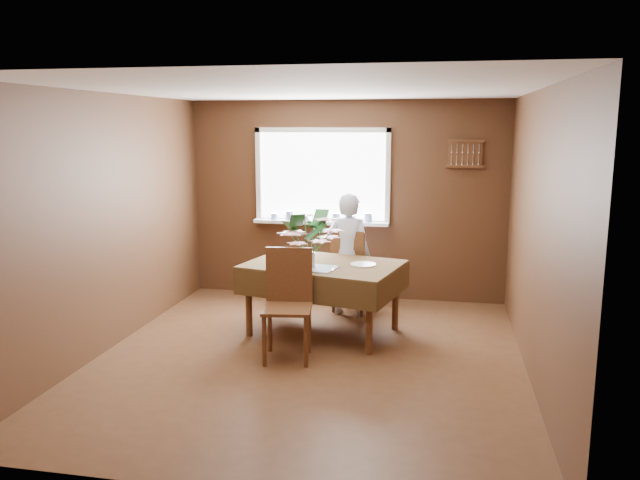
% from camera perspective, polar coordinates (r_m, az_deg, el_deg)
% --- Properties ---
extents(floor, '(4.50, 4.50, 0.00)m').
position_cam_1_polar(floor, '(6.04, -1.02, -10.78)').
color(floor, '#4D2E1A').
rests_on(floor, ground).
extents(ceiling, '(4.50, 4.50, 0.00)m').
position_cam_1_polar(ceiling, '(5.64, -1.10, 13.61)').
color(ceiling, white).
rests_on(ceiling, wall_back).
extents(wall_back, '(4.00, 0.00, 4.00)m').
position_cam_1_polar(wall_back, '(7.90, 2.36, 3.63)').
color(wall_back, brown).
rests_on(wall_back, floor).
extents(wall_front, '(4.00, 0.00, 4.00)m').
position_cam_1_polar(wall_front, '(3.59, -8.62, -4.84)').
color(wall_front, brown).
rests_on(wall_front, floor).
extents(wall_left, '(0.00, 4.50, 4.50)m').
position_cam_1_polar(wall_left, '(6.43, -18.77, 1.50)').
color(wall_left, brown).
rests_on(wall_left, floor).
extents(wall_right, '(0.00, 4.50, 4.50)m').
position_cam_1_polar(wall_right, '(5.65, 19.21, 0.29)').
color(wall_right, brown).
rests_on(wall_right, floor).
extents(window_assembly, '(1.72, 0.20, 1.22)m').
position_cam_1_polar(window_assembly, '(7.89, 0.16, 4.30)').
color(window_assembly, white).
rests_on(window_assembly, wall_back).
extents(spoon_rack, '(0.44, 0.05, 0.33)m').
position_cam_1_polar(spoon_rack, '(7.74, 13.13, 7.68)').
color(spoon_rack, brown).
rests_on(spoon_rack, wall_back).
extents(dining_table, '(1.77, 1.39, 0.77)m').
position_cam_1_polar(dining_table, '(6.57, 0.30, -2.92)').
color(dining_table, brown).
rests_on(dining_table, floor).
extents(chair_far, '(0.54, 0.54, 1.00)m').
position_cam_1_polar(chair_far, '(7.32, 2.89, -2.55)').
color(chair_far, brown).
rests_on(chair_far, floor).
extents(chair_near, '(0.50, 0.50, 1.04)m').
position_cam_1_polar(chair_near, '(5.95, -2.94, -5.44)').
color(chair_near, brown).
rests_on(chair_near, floor).
extents(seated_woman, '(0.58, 0.43, 1.43)m').
position_cam_1_polar(seated_woman, '(7.21, 2.62, -1.33)').
color(seated_woman, white).
rests_on(seated_woman, floor).
extents(flower_bouquet, '(0.62, 0.62, 0.53)m').
position_cam_1_polar(flower_bouquet, '(6.31, -1.01, 0.54)').
color(flower_bouquet, white).
rests_on(flower_bouquet, dining_table).
extents(side_plate, '(0.34, 0.34, 0.01)m').
position_cam_1_polar(side_plate, '(6.48, 3.96, -2.25)').
color(side_plate, white).
rests_on(side_plate, dining_table).
extents(table_knife, '(0.02, 0.21, 0.00)m').
position_cam_1_polar(table_knife, '(6.31, 1.25, -2.57)').
color(table_knife, silver).
rests_on(table_knife, dining_table).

